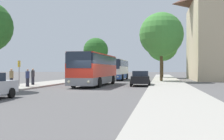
{
  "coord_description": "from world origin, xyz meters",
  "views": [
    {
      "loc": [
        5.96,
        -21.51,
        1.72
      ],
      "look_at": [
        -0.43,
        13.93,
        1.64
      ],
      "focal_mm": 42.0,
      "sensor_mm": 36.0,
      "label": 1
    }
  ],
  "objects_px": {
    "bus_middle": "(117,69)",
    "bus_stop_sign": "(19,70)",
    "bus_front": "(95,69)",
    "pedestrian_waiting_far": "(28,78)",
    "tree_left_near": "(96,50)",
    "pedestrian_waiting_near": "(11,77)",
    "pedestrian_walking_back": "(33,76)",
    "parked_car_right_near": "(140,78)",
    "tree_right_near": "(162,46)",
    "tree_right_mid": "(161,35)"
  },
  "relations": [
    {
      "from": "bus_middle",
      "to": "bus_stop_sign",
      "type": "height_order",
      "value": "bus_middle"
    },
    {
      "from": "bus_stop_sign",
      "to": "bus_front",
      "type": "bearing_deg",
      "value": 31.65
    },
    {
      "from": "bus_middle",
      "to": "pedestrian_waiting_far",
      "type": "height_order",
      "value": "bus_middle"
    },
    {
      "from": "pedestrian_waiting_far",
      "to": "bus_stop_sign",
      "type": "bearing_deg",
      "value": 17.17
    },
    {
      "from": "bus_middle",
      "to": "tree_left_near",
      "type": "xyz_separation_m",
      "value": [
        -6.58,
        11.94,
        4.08
      ]
    },
    {
      "from": "bus_front",
      "to": "bus_middle",
      "type": "distance_m",
      "value": 15.53
    },
    {
      "from": "pedestrian_waiting_near",
      "to": "pedestrian_walking_back",
      "type": "xyz_separation_m",
      "value": [
        0.55,
        3.05,
        0.01
      ]
    },
    {
      "from": "bus_middle",
      "to": "pedestrian_waiting_far",
      "type": "bearing_deg",
      "value": -104.44
    },
    {
      "from": "bus_stop_sign",
      "to": "tree_left_near",
      "type": "relative_size",
      "value": 0.29
    },
    {
      "from": "pedestrian_waiting_far",
      "to": "tree_left_near",
      "type": "xyz_separation_m",
      "value": [
        -1.5,
        32.34,
        4.87
      ]
    },
    {
      "from": "bus_middle",
      "to": "pedestrian_waiting_far",
      "type": "distance_m",
      "value": 21.04
    },
    {
      "from": "parked_car_right_near",
      "to": "bus_stop_sign",
      "type": "distance_m",
      "value": 12.09
    },
    {
      "from": "pedestrian_waiting_near",
      "to": "tree_right_near",
      "type": "height_order",
      "value": "tree_right_near"
    },
    {
      "from": "bus_front",
      "to": "bus_middle",
      "type": "height_order",
      "value": "bus_front"
    },
    {
      "from": "bus_stop_sign",
      "to": "parked_car_right_near",
      "type": "bearing_deg",
      "value": 20.76
    },
    {
      "from": "bus_front",
      "to": "bus_stop_sign",
      "type": "xyz_separation_m",
      "value": [
        -6.5,
        -4.0,
        -0.09
      ]
    },
    {
      "from": "bus_front",
      "to": "pedestrian_waiting_near",
      "type": "distance_m",
      "value": 8.41
    },
    {
      "from": "parked_car_right_near",
      "to": "tree_right_mid",
      "type": "xyz_separation_m",
      "value": [
        2.22,
        9.48,
        5.75
      ]
    },
    {
      "from": "bus_front",
      "to": "pedestrian_walking_back",
      "type": "height_order",
      "value": "bus_front"
    },
    {
      "from": "bus_middle",
      "to": "pedestrian_walking_back",
      "type": "bearing_deg",
      "value": -109.19
    },
    {
      "from": "bus_front",
      "to": "tree_right_near",
      "type": "height_order",
      "value": "tree_right_near"
    },
    {
      "from": "bus_front",
      "to": "tree_right_mid",
      "type": "distance_m",
      "value": 12.92
    },
    {
      "from": "bus_stop_sign",
      "to": "pedestrian_waiting_far",
      "type": "bearing_deg",
      "value": -33.06
    },
    {
      "from": "parked_car_right_near",
      "to": "bus_front",
      "type": "bearing_deg",
      "value": 0.2
    },
    {
      "from": "bus_front",
      "to": "bus_middle",
      "type": "xyz_separation_m",
      "value": [
        -0.08,
        15.53,
        -0.02
      ]
    },
    {
      "from": "pedestrian_waiting_near",
      "to": "tree_right_near",
      "type": "relative_size",
      "value": 0.18
    },
    {
      "from": "pedestrian_waiting_near",
      "to": "pedestrian_walking_back",
      "type": "height_order",
      "value": "pedestrian_walking_back"
    },
    {
      "from": "pedestrian_waiting_near",
      "to": "tree_right_mid",
      "type": "distance_m",
      "value": 20.93
    },
    {
      "from": "tree_right_near",
      "to": "tree_right_mid",
      "type": "bearing_deg",
      "value": -91.17
    },
    {
      "from": "pedestrian_waiting_near",
      "to": "parked_car_right_near",
      "type": "bearing_deg",
      "value": 77.12
    },
    {
      "from": "tree_left_near",
      "to": "tree_right_near",
      "type": "distance_m",
      "value": 14.06
    },
    {
      "from": "bus_front",
      "to": "pedestrian_waiting_far",
      "type": "distance_m",
      "value": 7.15
    },
    {
      "from": "pedestrian_walking_back",
      "to": "bus_front",
      "type": "bearing_deg",
      "value": 125.26
    },
    {
      "from": "bus_front",
      "to": "pedestrian_waiting_far",
      "type": "bearing_deg",
      "value": -135.21
    },
    {
      "from": "bus_middle",
      "to": "pedestrian_waiting_far",
      "type": "xyz_separation_m",
      "value": [
        -5.08,
        -20.4,
        -0.79
      ]
    },
    {
      "from": "parked_car_right_near",
      "to": "pedestrian_walking_back",
      "type": "relative_size",
      "value": 2.43
    },
    {
      "from": "bus_middle",
      "to": "pedestrian_walking_back",
      "type": "xyz_separation_m",
      "value": [
        -5.98,
        -17.62,
        -0.75
      ]
    },
    {
      "from": "pedestrian_waiting_near",
      "to": "tree_left_near",
      "type": "height_order",
      "value": "tree_left_near"
    },
    {
      "from": "parked_car_right_near",
      "to": "pedestrian_waiting_far",
      "type": "xyz_separation_m",
      "value": [
        -9.94,
        -5.14,
        0.15
      ]
    },
    {
      "from": "pedestrian_waiting_far",
      "to": "tree_right_mid",
      "type": "xyz_separation_m",
      "value": [
        12.17,
        14.62,
        5.59
      ]
    },
    {
      "from": "pedestrian_walking_back",
      "to": "tree_right_mid",
      "type": "bearing_deg",
      "value": 148.41
    },
    {
      "from": "pedestrian_walking_back",
      "to": "tree_right_near",
      "type": "bearing_deg",
      "value": 171.0
    },
    {
      "from": "tree_left_near",
      "to": "parked_car_right_near",
      "type": "bearing_deg",
      "value": -67.19
    },
    {
      "from": "bus_front",
      "to": "tree_right_mid",
      "type": "bearing_deg",
      "value": 55.77
    },
    {
      "from": "pedestrian_waiting_far",
      "to": "tree_right_mid",
      "type": "height_order",
      "value": "tree_right_mid"
    },
    {
      "from": "tree_left_near",
      "to": "tree_right_mid",
      "type": "xyz_separation_m",
      "value": [
        13.66,
        -17.72,
        0.72
      ]
    },
    {
      "from": "tree_right_mid",
      "to": "pedestrian_waiting_far",
      "type": "bearing_deg",
      "value": -129.76
    },
    {
      "from": "tree_right_mid",
      "to": "bus_front",
      "type": "bearing_deg",
      "value": -125.68
    },
    {
      "from": "bus_front",
      "to": "tree_left_near",
      "type": "distance_m",
      "value": 28.55
    },
    {
      "from": "parked_car_right_near",
      "to": "tree_right_near",
      "type": "distance_m",
      "value": 26.82
    }
  ]
}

